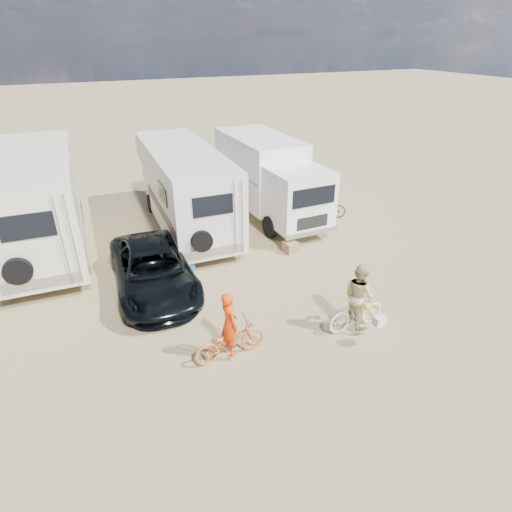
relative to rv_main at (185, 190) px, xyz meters
name	(u,v)px	position (x,y,z in m)	size (l,w,h in m)	color
ground	(267,324)	(0.13, -7.21, -1.60)	(140.00, 140.00, 0.00)	#9F8A5F
rv_main	(185,190)	(0.00, 0.00, 0.00)	(2.39, 7.59, 3.21)	white
rv_left	(40,205)	(-5.18, 0.21, 0.13)	(2.52, 7.88, 3.47)	white
box_truck	(270,179)	(3.65, -0.11, 0.01)	(2.32, 6.84, 3.22)	white
dark_suv	(153,270)	(-2.25, -4.13, -0.92)	(2.26, 4.90, 1.36)	black
bike_man	(230,341)	(-1.24, -8.01, -1.12)	(0.64, 1.84, 0.97)	#CC5A21
bike_woman	(357,312)	(2.25, -8.32, -1.09)	(0.48, 1.71, 1.03)	beige
rider_man	(230,329)	(-1.24, -8.01, -0.77)	(0.61, 0.40, 1.66)	red
rider_woman	(358,300)	(2.25, -8.32, -0.71)	(0.86, 0.67, 1.78)	tan
bike_parked	(325,208)	(5.66, -1.40, -1.14)	(0.62, 1.77, 0.93)	#262826
cooler	(186,267)	(-1.08, -3.51, -1.40)	(0.50, 0.37, 0.40)	#2C5D89
crate	(291,247)	(2.80, -3.64, -1.41)	(0.47, 0.47, 0.38)	#936A4D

